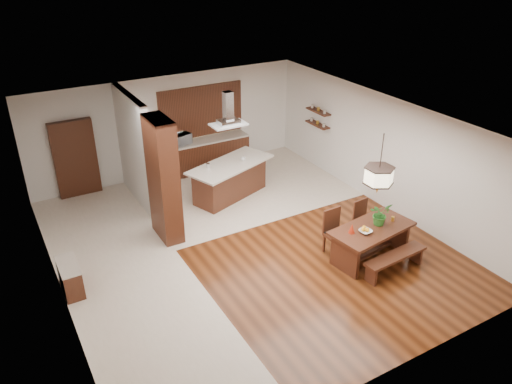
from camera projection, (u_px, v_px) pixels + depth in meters
room_shell at (244, 161)px, 10.55m from camera, size 9.00×9.04×2.92m
tile_hallway at (128, 279)px, 10.27m from camera, size 2.50×9.00×0.01m
tile_kitchen at (241, 188)px, 13.97m from camera, size 5.50×4.00×0.01m
soffit_band at (243, 124)px, 10.18m from camera, size 8.00×9.00×0.02m
partition_pier at (163, 180)px, 11.14m from camera, size 0.45×1.00×2.90m
partition_stub at (134, 149)px, 12.76m from camera, size 0.18×2.40×2.90m
hallway_console at (70, 278)px, 9.82m from camera, size 0.37×0.88×0.63m
hallway_doorway at (75, 159)px, 13.21m from camera, size 1.10×0.20×2.10m
rear_counter at (207, 154)px, 14.96m from camera, size 2.60×0.62×0.95m
kitchen_window at (201, 111)px, 14.58m from camera, size 2.60×0.08×1.50m
shelf_lower at (317, 124)px, 14.57m from camera, size 0.26×0.90×0.04m
shelf_upper at (318, 111)px, 14.39m from camera, size 0.26×0.90×0.04m
dining_table at (371, 235)px, 10.72m from camera, size 1.96×1.17×0.77m
dining_bench at (394, 263)px, 10.41m from camera, size 1.56×0.43×0.43m
dining_chair_left at (337, 233)px, 10.89m from camera, size 0.48×0.48×1.04m
dining_chair_right at (365, 221)px, 11.41m from camera, size 0.47×0.47×0.97m
pendant_lantern at (380, 164)px, 9.96m from camera, size 0.64×0.64×1.31m
foliage_plant at (380, 214)px, 10.64m from camera, size 0.50×0.45×0.49m
fruit_bowl at (365, 231)px, 10.42m from camera, size 0.29×0.29×0.06m
napkin_cone at (352, 228)px, 10.39m from camera, size 0.16×0.16×0.21m
gold_ornament at (393, 219)px, 10.85m from camera, size 0.08×0.08×0.10m
kitchen_island at (230, 179)px, 13.34m from camera, size 2.59×1.79×0.98m
range_hood at (228, 109)px, 12.45m from camera, size 0.90×0.55×0.87m
island_cup at (243, 159)px, 13.23m from camera, size 0.14×0.14×0.10m
microwave at (181, 139)px, 14.33m from camera, size 0.65×0.53×0.31m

